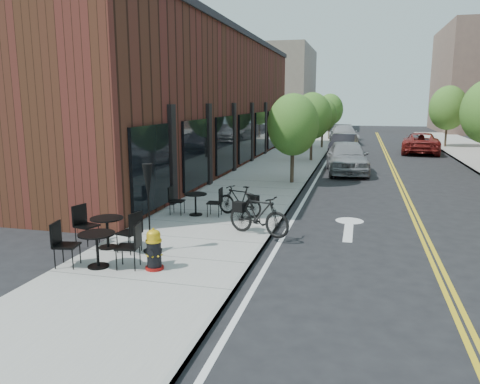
% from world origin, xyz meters
% --- Properties ---
extents(ground, '(120.00, 120.00, 0.00)m').
position_xyz_m(ground, '(0.00, 0.00, 0.00)').
color(ground, black).
rests_on(ground, ground).
extents(sidewalk_near, '(4.00, 70.00, 0.12)m').
position_xyz_m(sidewalk_near, '(-2.00, 10.00, 0.06)').
color(sidewalk_near, '#9E9B93').
rests_on(sidewalk_near, ground).
extents(building_near, '(5.00, 28.00, 7.00)m').
position_xyz_m(building_near, '(-6.50, 14.00, 3.50)').
color(building_near, '#442415').
rests_on(building_near, ground).
extents(bg_building_left, '(8.00, 14.00, 10.00)m').
position_xyz_m(bg_building_left, '(-8.00, 48.00, 5.00)').
color(bg_building_left, '#726656').
rests_on(bg_building_left, ground).
extents(tree_near_a, '(2.20, 2.20, 3.81)m').
position_xyz_m(tree_near_a, '(-0.60, 9.00, 2.60)').
color(tree_near_a, '#382B1E').
rests_on(tree_near_a, sidewalk_near).
extents(tree_near_b, '(2.30, 2.30, 3.98)m').
position_xyz_m(tree_near_b, '(-0.60, 17.00, 2.71)').
color(tree_near_b, '#382B1E').
rests_on(tree_near_b, sidewalk_near).
extents(tree_near_c, '(2.10, 2.10, 3.67)m').
position_xyz_m(tree_near_c, '(-0.60, 25.00, 2.53)').
color(tree_near_c, '#382B1E').
rests_on(tree_near_c, sidewalk_near).
extents(tree_near_d, '(2.40, 2.40, 4.11)m').
position_xyz_m(tree_near_d, '(-0.60, 33.00, 2.79)').
color(tree_near_d, '#382B1E').
rests_on(tree_near_d, sidewalk_near).
extents(tree_far_c, '(2.80, 2.80, 4.62)m').
position_xyz_m(tree_far_c, '(8.60, 28.00, 3.06)').
color(tree_far_c, '#382B1E').
rests_on(tree_far_c, sidewalk_far).
extents(fire_hydrant, '(0.46, 0.46, 0.89)m').
position_xyz_m(fire_hydrant, '(-1.89, -2.34, 0.54)').
color(fire_hydrant, maroon).
rests_on(fire_hydrant, sidewalk_near).
extents(bicycle_left, '(1.64, 0.95, 0.95)m').
position_xyz_m(bicycle_left, '(-1.32, 2.62, 0.59)').
color(bicycle_left, black).
rests_on(bicycle_left, sidewalk_near).
extents(bicycle_right, '(1.91, 1.13, 1.11)m').
position_xyz_m(bicycle_right, '(-0.30, 0.70, 0.67)').
color(bicycle_right, black).
rests_on(bicycle_right, sidewalk_near).
extents(bistro_set_a, '(1.84, 0.90, 0.97)m').
position_xyz_m(bistro_set_a, '(-3.12, -2.52, 0.61)').
color(bistro_set_a, black).
rests_on(bistro_set_a, sidewalk_near).
extents(bistro_set_b, '(1.85, 0.93, 0.97)m').
position_xyz_m(bistro_set_b, '(-3.60, -1.27, 0.61)').
color(bistro_set_b, black).
rests_on(bistro_set_b, sidewalk_near).
extents(bistro_set_c, '(1.64, 0.74, 0.88)m').
position_xyz_m(bistro_set_c, '(-2.65, 2.37, 0.56)').
color(bistro_set_c, black).
rests_on(bistro_set_c, sidewalk_near).
extents(patio_umbrella, '(0.34, 0.34, 2.09)m').
position_xyz_m(patio_umbrella, '(-2.48, -1.28, 1.62)').
color(patio_umbrella, black).
rests_on(patio_umbrella, sidewalk_near).
extents(parked_car_a, '(2.45, 5.03, 1.65)m').
position_xyz_m(parked_car_a, '(1.60, 13.08, 0.83)').
color(parked_car_a, gray).
rests_on(parked_car_a, ground).
extents(parked_car_b, '(1.84, 4.35, 1.40)m').
position_xyz_m(parked_car_b, '(1.14, 21.12, 0.70)').
color(parked_car_b, black).
rests_on(parked_car_b, ground).
extents(parked_car_c, '(2.89, 5.65, 1.57)m').
position_xyz_m(parked_car_c, '(0.81, 29.97, 0.78)').
color(parked_car_c, '#A1A1A5').
rests_on(parked_car_c, ground).
extents(parked_car_far, '(2.95, 5.46, 1.45)m').
position_xyz_m(parked_car_far, '(6.30, 23.49, 0.73)').
color(parked_car_far, maroon).
rests_on(parked_car_far, ground).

